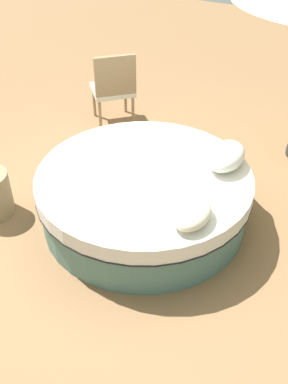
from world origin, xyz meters
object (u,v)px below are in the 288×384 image
round_bed (144,196)px  throw_pillow_1 (226,156)px  throw_pillow_0 (192,213)px  patio_chair (114,85)px

round_bed → throw_pillow_1: 0.86m
round_bed → throw_pillow_0: (-0.40, -0.65, 0.34)m
round_bed → throw_pillow_0: size_ratio=4.67×
round_bed → throw_pillow_1: bearing=-51.6°
throw_pillow_1 → round_bed: bearing=128.4°
throw_pillow_0 → throw_pillow_1: 0.89m
round_bed → patio_chair: (1.52, 1.27, 0.28)m
round_bed → throw_pillow_0: 0.84m
throw_pillow_0 → round_bed: bearing=58.4°
round_bed → throw_pillow_0: bearing=-121.6°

